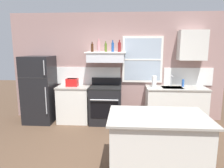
{
  "coord_description": "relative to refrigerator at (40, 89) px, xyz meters",
  "views": [
    {
      "loc": [
        0.22,
        -2.91,
        1.86
      ],
      "look_at": [
        -0.05,
        1.2,
        1.1
      ],
      "focal_mm": 32.21,
      "sensor_mm": 36.0,
      "label": 1
    }
  ],
  "objects": [
    {
      "name": "ground_plane",
      "position": [
        1.9,
        -1.84,
        -0.82
      ],
      "size": [
        16.0,
        16.0,
        0.0
      ],
      "primitive_type": "plane",
      "color": "#4C3828"
    },
    {
      "name": "dish_soap_bottle",
      "position": [
        3.53,
        0.16,
        0.18
      ],
      "size": [
        0.06,
        0.06,
        0.18
      ],
      "primitive_type": "cylinder",
      "color": "blue",
      "rests_on": "counter_right_with_sink"
    },
    {
      "name": "counter_right_with_sink",
      "position": [
        3.35,
        0.06,
        -0.36
      ],
      "size": [
        1.43,
        0.63,
        0.91
      ],
      "color": "silver",
      "rests_on": "ground_plane"
    },
    {
      "name": "kitchen_island",
      "position": [
        2.59,
        -2.01,
        -0.36
      ],
      "size": [
        1.4,
        0.9,
        0.91
      ],
      "color": "silver",
      "rests_on": "ground_plane"
    },
    {
      "name": "stove_range",
      "position": [
        1.65,
        0.02,
        -0.36
      ],
      "size": [
        0.76,
        0.69,
        1.09
      ],
      "color": "black",
      "rests_on": "ground_plane"
    },
    {
      "name": "refrigerator",
      "position": [
        0.0,
        0.0,
        0.0
      ],
      "size": [
        0.7,
        0.72,
        1.64
      ],
      "color": "black",
      "rests_on": "ground_plane"
    },
    {
      "name": "bottle_blue_liqueur",
      "position": [
        1.82,
        0.12,
        1.04
      ],
      "size": [
        0.07,
        0.07,
        0.28
      ],
      "color": "#1E478C",
      "rests_on": "range_hood_shelf"
    },
    {
      "name": "sink_faucet",
      "position": [
        3.25,
        0.16,
        0.26
      ],
      "size": [
        0.03,
        0.17,
        0.28
      ],
      "color": "silver",
      "rests_on": "counter_right_with_sink"
    },
    {
      "name": "counter_left_of_stove",
      "position": [
        0.85,
        0.06,
        -0.37
      ],
      "size": [
        0.79,
        0.63,
        0.91
      ],
      "color": "silver",
      "rests_on": "ground_plane"
    },
    {
      "name": "back_wall",
      "position": [
        1.93,
        0.39,
        0.53
      ],
      "size": [
        5.4,
        0.11,
        2.7
      ],
      "color": "gray",
      "rests_on": "ground_plane"
    },
    {
      "name": "range_hood_shelf",
      "position": [
        1.65,
        0.12,
        0.8
      ],
      "size": [
        0.96,
        0.52,
        0.24
      ],
      "color": "silver"
    },
    {
      "name": "bottle_brown_stout",
      "position": [
        1.32,
        0.12,
        1.02
      ],
      "size": [
        0.06,
        0.06,
        0.24
      ],
      "color": "#381E0F",
      "rests_on": "range_hood_shelf"
    },
    {
      "name": "bottle_rose_pink",
      "position": [
        1.48,
        0.12,
        1.05
      ],
      "size": [
        0.07,
        0.07,
        0.31
      ],
      "color": "#C67F84",
      "rests_on": "range_hood_shelf"
    },
    {
      "name": "bottle_olive_oil_square",
      "position": [
        1.65,
        0.14,
        1.03
      ],
      "size": [
        0.06,
        0.06,
        0.25
      ],
      "color": "#4C601E",
      "rests_on": "range_hood_shelf"
    },
    {
      "name": "bottle_red_label_wine",
      "position": [
        1.98,
        0.11,
        1.04
      ],
      "size": [
        0.07,
        0.07,
        0.28
      ],
      "color": "maroon",
      "rests_on": "range_hood_shelf"
    },
    {
      "name": "paper_towel_roll",
      "position": [
        2.82,
        0.06,
        0.22
      ],
      "size": [
        0.11,
        0.11,
        0.27
      ],
      "primitive_type": "cylinder",
      "color": "white",
      "rests_on": "counter_right_with_sink"
    },
    {
      "name": "toaster",
      "position": [
        0.82,
        0.03,
        0.19
      ],
      "size": [
        0.3,
        0.2,
        0.19
      ],
      "color": "red",
      "rests_on": "counter_left_of_stove"
    },
    {
      "name": "upper_cabinet_right",
      "position": [
        3.7,
        0.2,
        1.08
      ],
      "size": [
        0.64,
        0.32,
        0.7
      ],
      "color": "silver"
    }
  ]
}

